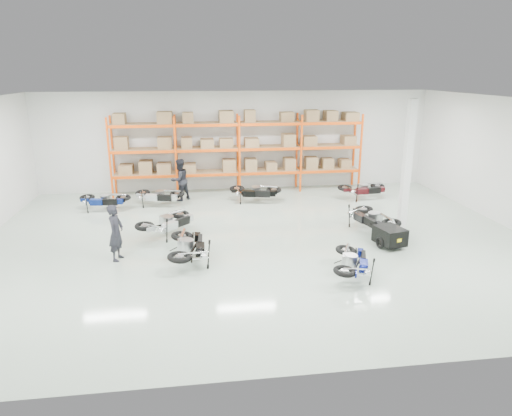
{
  "coord_description": "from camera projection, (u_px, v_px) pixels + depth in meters",
  "views": [
    {
      "loc": [
        -1.98,
        -13.98,
        5.41
      ],
      "look_at": [
        -0.07,
        0.06,
        1.1
      ],
      "focal_mm": 32.0,
      "sensor_mm": 36.0,
      "label": 1
    }
  ],
  "objects": [
    {
      "name": "moto_back_d",
      "position": [
        364.0,
        186.0,
        19.79
      ],
      "size": [
        1.91,
        1.04,
        1.2
      ],
      "primitive_type": null,
      "rotation": [
        0.0,
        -0.09,
        1.64
      ],
      "color": "#3B0B10",
      "rests_on": "ground"
    },
    {
      "name": "trailer",
      "position": [
        390.0,
        236.0,
        14.4
      ],
      "size": [
        0.93,
        1.59,
        0.64
      ],
      "rotation": [
        0.0,
        0.0,
        0.25
      ],
      "color": "black",
      "rests_on": "ground"
    },
    {
      "name": "pallet_rack",
      "position": [
        238.0,
        143.0,
        20.54
      ],
      "size": [
        11.28,
        0.98,
        3.62
      ],
      "color": "#FF530D",
      "rests_on": "ground"
    },
    {
      "name": "person_back",
      "position": [
        180.0,
        180.0,
        19.45
      ],
      "size": [
        1.11,
        1.08,
        1.8
      ],
      "primitive_type": "imported",
      "rotation": [
        0.0,
        0.0,
        3.83
      ],
      "color": "black",
      "rests_on": "ground"
    },
    {
      "name": "moto_touring_right",
      "position": [
        371.0,
        214.0,
        15.85
      ],
      "size": [
        1.39,
        2.13,
        1.27
      ],
      "primitive_type": null,
      "rotation": [
        0.0,
        -0.09,
        0.23
      ],
      "color": "black",
      "rests_on": "ground"
    },
    {
      "name": "moto_silver_left",
      "position": [
        168.0,
        219.0,
        15.4
      ],
      "size": [
        2.03,
        2.04,
        1.25
      ],
      "primitive_type": null,
      "rotation": [
        0.0,
        -0.09,
        2.36
      ],
      "color": "#B1B5B8",
      "rests_on": "ground"
    },
    {
      "name": "moto_black_far_left",
      "position": [
        189.0,
        242.0,
        13.22
      ],
      "size": [
        1.03,
        2.02,
        1.29
      ],
      "primitive_type": null,
      "rotation": [
        0.0,
        -0.09,
        3.12
      ],
      "color": "black",
      "rests_on": "ground"
    },
    {
      "name": "moto_back_c",
      "position": [
        255.0,
        188.0,
        19.32
      ],
      "size": [
        2.1,
        1.42,
        1.24
      ],
      "primitive_type": null,
      "rotation": [
        0.0,
        -0.09,
        1.3
      ],
      "color": "black",
      "rests_on": "ground"
    },
    {
      "name": "structural_column",
      "position": [
        407.0,
        166.0,
        15.57
      ],
      "size": [
        0.25,
        0.25,
        4.5
      ],
      "primitive_type": "cube",
      "color": "white",
      "rests_on": "ground"
    },
    {
      "name": "room",
      "position": [
        258.0,
        174.0,
        14.42
      ],
      "size": [
        18.0,
        18.0,
        18.0
      ],
      "color": "#A4B7A6",
      "rests_on": "ground"
    },
    {
      "name": "moto_back_b",
      "position": [
        158.0,
        193.0,
        18.81
      ],
      "size": [
        1.96,
        1.32,
        1.16
      ],
      "primitive_type": null,
      "rotation": [
        0.0,
        -0.09,
        1.31
      ],
      "color": "#B4B8BF",
      "rests_on": "ground"
    },
    {
      "name": "person_left",
      "position": [
        116.0,
        233.0,
        13.31
      ],
      "size": [
        0.55,
        0.7,
        1.69
      ],
      "primitive_type": "imported",
      "rotation": [
        0.0,
        0.0,
        1.31
      ],
      "color": "black",
      "rests_on": "ground"
    },
    {
      "name": "moto_blue_centre",
      "position": [
        353.0,
        258.0,
        12.32
      ],
      "size": [
        1.41,
        1.94,
        1.14
      ],
      "primitive_type": null,
      "rotation": [
        0.0,
        -0.09,
        2.8
      ],
      "color": "#081054",
      "rests_on": "ground"
    },
    {
      "name": "moto_back_a",
      "position": [
        103.0,
        197.0,
        18.2
      ],
      "size": [
        1.89,
        1.15,
        1.15
      ],
      "primitive_type": null,
      "rotation": [
        0.0,
        -0.09,
        1.41
      ],
      "color": "navy",
      "rests_on": "ground"
    }
  ]
}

